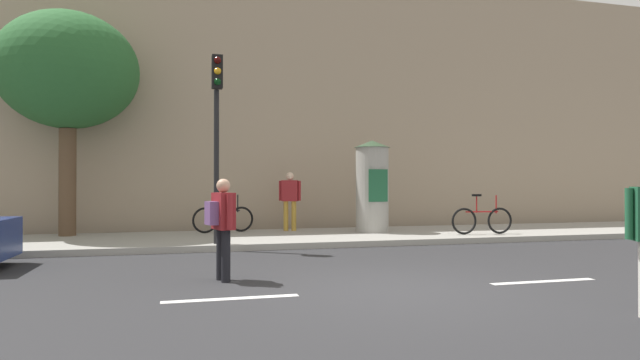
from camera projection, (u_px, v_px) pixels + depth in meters
ground_plane at (400, 290)px, 7.73m from camera, size 80.00×80.00×0.00m
sidewalk_curb at (295, 238)px, 14.49m from camera, size 36.00×4.00×0.15m
lane_markings at (400, 289)px, 7.73m from camera, size 25.80×0.16×0.01m
building_backdrop at (264, 111)px, 19.34m from camera, size 36.00×5.00×8.30m
traffic_light at (217, 117)px, 12.24m from camera, size 0.24×0.45×4.27m
poster_column at (372, 186)px, 15.38m from camera, size 1.02×1.02×2.61m
street_tree at (68, 72)px, 14.25m from camera, size 3.62×3.62×5.91m
pedestrian_with_bag at (222, 220)px, 8.41m from camera, size 0.46×0.64×1.60m
pedestrian_in_light_jacket at (290, 196)px, 15.77m from camera, size 0.61×0.39×1.71m
bicycle_leaning at (223, 219)px, 15.20m from camera, size 1.75×0.42×1.09m
bicycle_upright at (482, 220)px, 14.68m from camera, size 1.77×0.19×1.09m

